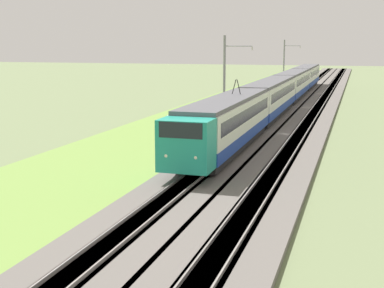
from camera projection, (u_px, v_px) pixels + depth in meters
The scene contains 8 objects.
ballast_main at pixel (266, 121), 53.09m from camera, with size 240.00×4.40×0.30m.
ballast_adjacent at pixel (308, 123), 51.88m from camera, with size 240.00×4.40×0.30m.
track_main at pixel (266, 121), 53.09m from camera, with size 240.00×1.57×0.45m.
track_adjacent at pixel (308, 123), 51.88m from camera, with size 240.00×1.57×0.45m.
grass_verge at pixel (205, 119), 54.95m from camera, with size 240.00×12.26×0.12m.
passenger_train at pixel (283, 89), 64.35m from camera, with size 77.99×2.97×5.11m.
catenary_mast_mid at pixel (225, 83), 46.38m from camera, with size 0.22×2.56×8.41m.
catenary_mast_far at pixel (284, 66), 82.40m from camera, with size 0.22×2.56×8.35m.
Camera 1 is at (-2.42, -8.58, 7.66)m, focal length 50.00 mm.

